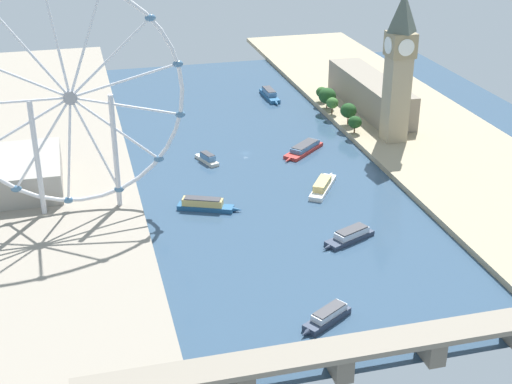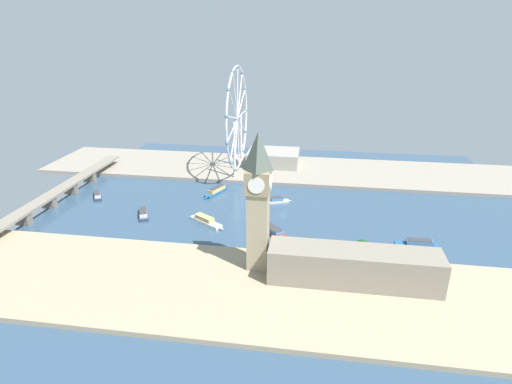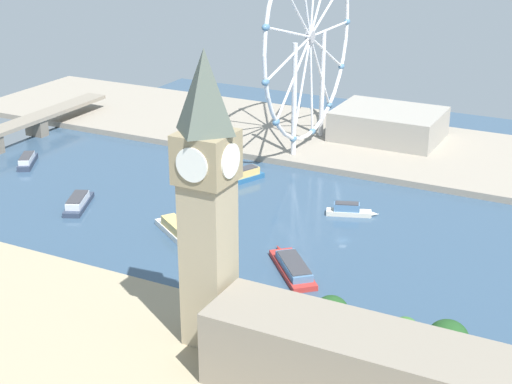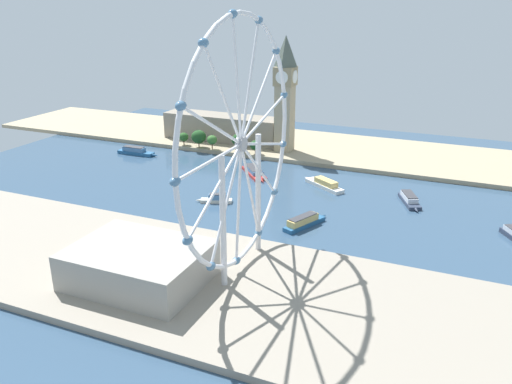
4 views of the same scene
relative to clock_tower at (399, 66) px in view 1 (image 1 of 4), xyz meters
The scene contains 16 objects.
ground_plane 97.78m from the clock_tower, ahead, with size 389.13×389.13×0.00m, color #334C66.
riverbank_left 51.68m from the clock_tower, 162.34° to the right, with size 90.00×520.00×3.00m, color tan.
riverbank_right 200.46m from the clock_tower, ahead, with size 90.00×520.00×3.00m, color gray.
clock_tower is the anchor object (origin of this frame).
parliament_block 66.05m from the clock_tower, 98.84° to the right, with size 22.00×96.71×20.65m, color gray.
tree_row_embankment 62.86m from the clock_tower, 70.56° to the right, with size 12.46×69.42×13.45m.
ferris_wheel 183.81m from the clock_tower, 14.91° to the left, with size 101.69×3.20×104.32m.
riverside_hall 209.53m from the clock_tower, ahead, with size 40.40×52.84×14.95m, color gray.
river_bridge 207.86m from the clock_tower, 65.22° to the left, with size 201.13×12.13×10.66m.
tour_boat_0 140.77m from the clock_tower, 25.03° to the left, with size 30.26×16.02×5.97m.
tour_boat_1 89.25m from the clock_tower, 39.48° to the left, with size 23.23×31.80×5.68m.
tour_boat_2 69.54m from the clock_tower, ahead, with size 29.69×27.20×4.64m.
tour_boat_3 189.56m from the clock_tower, 58.59° to the left, with size 23.04×16.29×5.23m.
tour_boat_4 120.47m from the clock_tower, 66.13° to the right, with size 7.20×34.22×6.02m.
tour_boat_5 117.88m from the clock_tower, ahead, with size 10.76×21.10×5.27m.
tour_boat_6 129.16m from the clock_tower, 57.17° to the left, with size 27.62×16.23×5.27m.
Camera 1 is at (89.72, 369.45, 153.62)m, focal length 51.13 mm.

